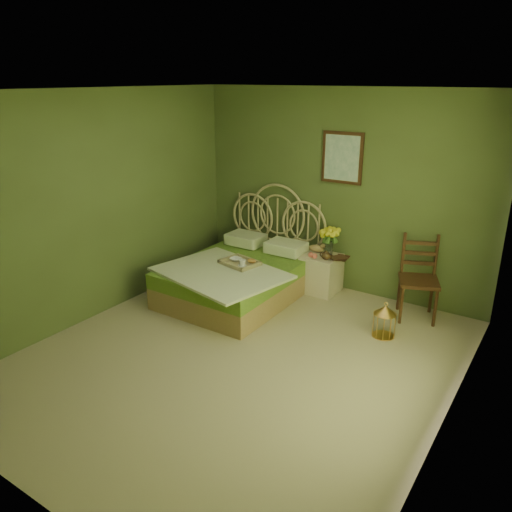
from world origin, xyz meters
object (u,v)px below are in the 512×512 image
Objects in this scene: bed at (241,274)px; birdcage at (384,321)px; nightstand at (322,267)px; chair at (422,273)px.

bed is 1.95m from birdcage.
chair is at bearing -0.62° from nightstand.
nightstand is at bearing 146.82° from birdcage.
chair reaches higher than nightstand.
birdcage is at bearing -124.18° from chair.
bed is 2.14× the size of chair.
nightstand is at bearing 157.30° from chair.
bed is 2.23m from chair.
chair is (1.29, -0.01, 0.21)m from nightstand.
bed is 5.74× the size of birdcage.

